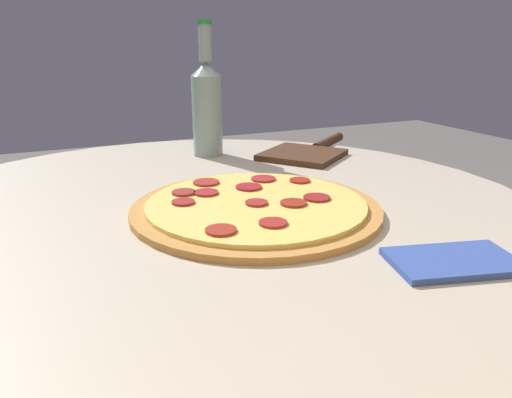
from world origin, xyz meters
TOP-DOWN VIEW (x-y plane):
  - table at (0.00, 0.00)m, footprint 1.02×1.02m
  - pizza at (-0.05, 0.06)m, footprint 0.36×0.36m
  - beer_bottle at (-0.11, -0.32)m, footprint 0.06×0.06m
  - pizza_paddle at (-0.31, -0.23)m, footprint 0.29×0.25m
  - napkin at (-0.18, 0.31)m, footprint 0.16×0.12m

SIDE VIEW (x-z plane):
  - table at x=0.00m, z-range 0.18..0.90m
  - napkin at x=-0.18m, z-range 0.71..0.72m
  - pizza_paddle at x=-0.31m, z-range 0.71..0.73m
  - pizza at x=-0.05m, z-range 0.71..0.73m
  - beer_bottle at x=-0.11m, z-range 0.68..0.96m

